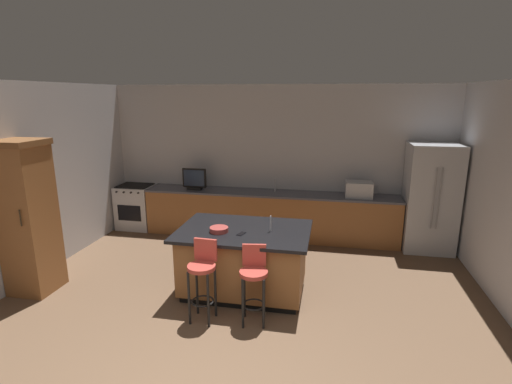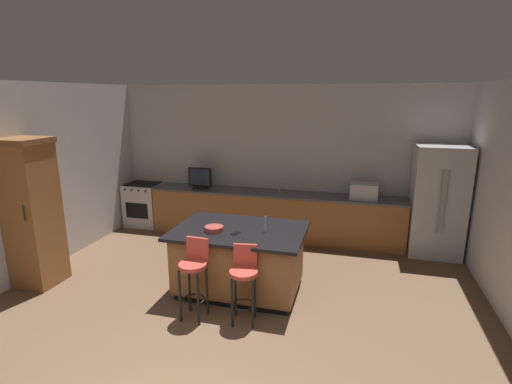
# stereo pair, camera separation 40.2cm
# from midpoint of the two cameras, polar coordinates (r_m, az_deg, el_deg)

# --- Properties ---
(wall_back) EXTENTS (7.07, 0.12, 2.90)m
(wall_back) POSITION_cam_midpoint_polar(r_m,az_deg,el_deg) (7.65, 5.31, 4.60)
(wall_back) COLOR #BCBCC1
(wall_back) RESTS_ON ground_plane
(wall_left) EXTENTS (0.12, 5.47, 2.90)m
(wall_left) POSITION_cam_midpoint_polar(r_m,az_deg,el_deg) (6.84, -27.67, 1.89)
(wall_left) COLOR #BCBCC1
(wall_left) RESTS_ON ground_plane
(counter_back) EXTENTS (4.88, 0.62, 0.89)m
(counter_back) POSITION_cam_midpoint_polar(r_m,az_deg,el_deg) (7.53, 4.12, -3.40)
(counter_back) COLOR brown
(counter_back) RESTS_ON ground_plane
(kitchen_island) EXTENTS (1.80, 1.24, 0.92)m
(kitchen_island) POSITION_cam_midpoint_polar(r_m,az_deg,el_deg) (5.50, -0.31, -9.91)
(kitchen_island) COLOR black
(kitchen_island) RESTS_ON ground_plane
(refrigerator) EXTENTS (0.85, 0.78, 1.90)m
(refrigerator) POSITION_cam_midpoint_polar(r_m,az_deg,el_deg) (7.37, 26.57, -1.21)
(refrigerator) COLOR #B7BABF
(refrigerator) RESTS_ON ground_plane
(range_oven) EXTENTS (0.71, 0.63, 0.91)m
(range_oven) POSITION_cam_midpoint_polar(r_m,az_deg,el_deg) (8.48, -14.81, -1.78)
(range_oven) COLOR #B7BABF
(range_oven) RESTS_ON ground_plane
(cabinet_tower) EXTENTS (0.60, 0.62, 2.14)m
(cabinet_tower) POSITION_cam_midpoint_polar(r_m,az_deg,el_deg) (6.26, -28.51, -2.42)
(cabinet_tower) COLOR brown
(cabinet_tower) RESTS_ON ground_plane
(microwave) EXTENTS (0.48, 0.36, 0.28)m
(microwave) POSITION_cam_midpoint_polar(r_m,az_deg,el_deg) (7.26, 17.11, 0.13)
(microwave) COLOR #B7BABF
(microwave) RESTS_ON counter_back
(tv_monitor) EXTENTS (0.47, 0.16, 0.42)m
(tv_monitor) POSITION_cam_midpoint_polar(r_m,az_deg,el_deg) (7.72, -6.77, 1.90)
(tv_monitor) COLOR black
(tv_monitor) RESTS_ON counter_back
(sink_faucet_back) EXTENTS (0.02, 0.02, 0.24)m
(sink_faucet_back) POSITION_cam_midpoint_polar(r_m,az_deg,el_deg) (7.46, 5.02, 0.92)
(sink_faucet_back) COLOR #B2B2B7
(sink_faucet_back) RESTS_ON counter_back
(sink_faucet_island) EXTENTS (0.02, 0.02, 0.22)m
(sink_faucet_island) POSITION_cam_midpoint_polar(r_m,az_deg,el_deg) (5.22, 3.61, -4.72)
(sink_faucet_island) COLOR #B2B2B7
(sink_faucet_island) RESTS_ON kitchen_island
(bar_stool_left) EXTENTS (0.34, 0.35, 1.01)m
(bar_stool_left) POSITION_cam_midpoint_polar(r_m,az_deg,el_deg) (4.86, -6.72, -11.57)
(bar_stool_left) COLOR #B23D33
(bar_stool_left) RESTS_ON ground_plane
(bar_stool_right) EXTENTS (0.34, 0.36, 0.96)m
(bar_stool_right) POSITION_cam_midpoint_polar(r_m,az_deg,el_deg) (4.76, 0.71, -12.54)
(bar_stool_right) COLOR #B23D33
(bar_stool_right) RESTS_ON ground_plane
(fruit_bowl) EXTENTS (0.25, 0.25, 0.06)m
(fruit_bowl) POSITION_cam_midpoint_polar(r_m,az_deg,el_deg) (5.27, -4.02, -5.42)
(fruit_bowl) COLOR #993833
(fruit_bowl) RESTS_ON kitchen_island
(cell_phone) EXTENTS (0.11, 0.16, 0.01)m
(cell_phone) POSITION_cam_midpoint_polar(r_m,az_deg,el_deg) (5.17, -0.80, -6.12)
(cell_phone) COLOR black
(cell_phone) RESTS_ON kitchen_island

